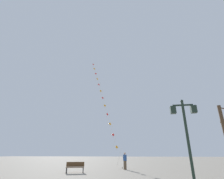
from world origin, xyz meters
TOP-DOWN VIEW (x-y plane):
  - ground_plane at (0.00, 20.00)m, footprint 160.00×160.00m
  - twin_lantern_lamp_post at (2.91, 7.48)m, footprint 1.33×0.28m
  - kite_train at (-5.33, 24.25)m, footprint 7.30×10.44m
  - kite_flyer at (-1.24, 17.67)m, footprint 0.46×0.60m
  - park_bench at (-5.38, 13.86)m, footprint 1.66×0.93m

SIDE VIEW (x-z plane):
  - ground_plane at x=0.00m, z-range 0.00..0.00m
  - park_bench at x=-5.38m, z-range 0.01..0.90m
  - kite_flyer at x=-1.24m, z-range 0.05..1.76m
  - twin_lantern_lamp_post at x=2.91m, z-range 0.86..5.22m
  - kite_train at x=-5.33m, z-range 0.28..20.45m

